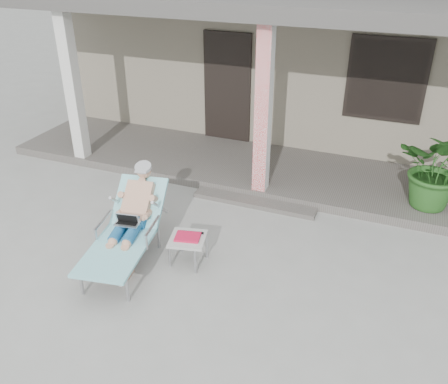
% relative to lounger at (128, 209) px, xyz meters
% --- Properties ---
extents(ground, '(60.00, 60.00, 0.00)m').
position_rel_lounger_xyz_m(ground, '(1.08, 0.07, -0.72)').
color(ground, '#9E9E99').
rests_on(ground, ground).
extents(house, '(10.40, 5.40, 3.30)m').
position_rel_lounger_xyz_m(house, '(1.08, 6.56, 0.95)').
color(house, gray).
rests_on(house, ground).
extents(porch_deck, '(10.00, 2.00, 0.15)m').
position_rel_lounger_xyz_m(porch_deck, '(1.08, 3.07, -0.64)').
color(porch_deck, '#605B56').
rests_on(porch_deck, ground).
extents(porch_overhang, '(10.00, 2.30, 2.85)m').
position_rel_lounger_xyz_m(porch_overhang, '(1.08, 3.01, 2.07)').
color(porch_overhang, silver).
rests_on(porch_overhang, porch_deck).
extents(porch_step, '(2.00, 0.30, 0.07)m').
position_rel_lounger_xyz_m(porch_step, '(1.08, 1.92, -0.68)').
color(porch_step, '#605B56').
rests_on(porch_step, ground).
extents(lounger, '(0.96, 1.86, 1.17)m').
position_rel_lounger_xyz_m(lounger, '(0.00, 0.00, 0.00)').
color(lounger, '#B7B7BC').
rests_on(lounger, ground).
extents(side_table, '(0.55, 0.55, 0.41)m').
position_rel_lounger_xyz_m(side_table, '(0.77, 0.15, -0.38)').
color(side_table, '#B5B6B1').
rests_on(side_table, ground).
extents(potted_palm, '(1.37, 1.28, 1.24)m').
position_rel_lounger_xyz_m(potted_palm, '(3.69, 2.62, 0.05)').
color(potted_palm, '#26591E').
rests_on(potted_palm, porch_deck).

